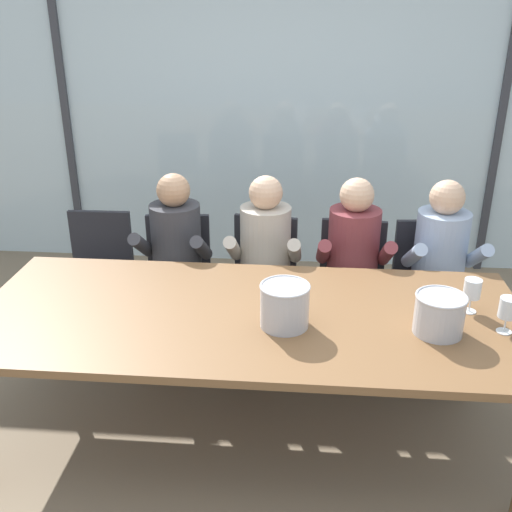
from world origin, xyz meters
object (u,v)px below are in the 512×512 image
Objects in this scene: wine_glass_by_left_taster at (508,308)px; dining_table at (250,323)px; chair_right_of_center at (351,279)px; ice_bucket_secondary at (439,314)px; ice_bucket_primary at (285,305)px; wine_glass_near_bucket at (472,290)px; chair_left_of_center at (178,272)px; chair_near_curtain at (99,267)px; person_maroon_top at (354,262)px; chair_near_window_right at (428,279)px; person_charcoal_jacket at (174,255)px; person_beige_jumper at (264,259)px; chair_center at (263,274)px; person_pale_blue_shirt at (442,265)px.

dining_table is at bearing 175.98° from wine_glass_by_left_taster.
chair_right_of_center is 3.73× the size of ice_bucket_secondary.
ice_bucket_secondary is (0.70, -0.01, -0.01)m from ice_bucket_primary.
wine_glass_near_bucket is at bearing 5.41° from dining_table.
chair_left_of_center is 1.35m from ice_bucket_primary.
chair_near_curtain and chair_right_of_center have the same top height.
person_maroon_top reaches higher than ice_bucket_primary.
person_charcoal_jacket is (-1.63, -0.15, 0.17)m from chair_near_window_right.
person_charcoal_jacket is at bearing 146.44° from ice_bucket_secondary.
chair_near_curtain is 0.73× the size of person_beige_jumper.
dining_table is at bearing -116.32° from chair_right_of_center.
person_charcoal_jacket reaches higher than wine_glass_near_bucket.
chair_near_curtain is at bearing 171.30° from chair_left_of_center.
chair_near_window_right is 1.64m from person_charcoal_jacket.
chair_right_of_center is 0.50m from chair_near_window_right.
ice_bucket_secondary reaches higher than dining_table.
person_beige_jumper reaches higher than wine_glass_near_bucket.
person_beige_jumper reaches higher than chair_left_of_center.
person_charcoal_jacket and person_maroon_top have the same top height.
person_charcoal_jacket reaches higher than chair_near_curtain.
wine_glass_by_left_taster is (1.20, -1.07, 0.38)m from chair_center.
person_beige_jumper is 1.31m from ice_bucket_secondary.
person_charcoal_jacket reaches higher than chair_center.
chair_right_of_center is at bearing 12.67° from person_beige_jumper.
person_pale_blue_shirt is 5.04× the size of ice_bucket_primary.
person_pale_blue_shirt is (0.04, -0.15, 0.17)m from chair_near_window_right.
wine_glass_by_left_taster is at bearing 5.67° from ice_bucket_secondary.
chair_left_of_center reaches higher than dining_table.
wine_glass_near_bucket is (0.90, 0.21, 0.01)m from ice_bucket_primary.
person_beige_jumper is 0.98m from ice_bucket_primary.
person_maroon_top is (1.14, -0.12, 0.17)m from chair_left_of_center.
ice_bucket_primary is 1.01m from wine_glass_by_left_taster.
chair_right_of_center is at bearing 59.41° from dining_table.
person_charcoal_jacket is (-1.13, -0.11, 0.17)m from chair_right_of_center.
dining_table is 1.02m from person_charcoal_jacket.
person_charcoal_jacket is at bearing 127.80° from ice_bucket_primary.
person_maroon_top is (-0.50, -0.15, 0.17)m from chair_near_window_right.
chair_near_window_right is 0.73× the size of person_beige_jumper.
chair_right_of_center is at bearing 120.63° from wine_glass_near_bucket.
chair_left_of_center is at bearing 173.48° from person_maroon_top.
person_charcoal_jacket is at bearing -16.11° from chair_near_curtain.
wine_glass_near_bucket is at bearing -22.51° from person_charcoal_jacket.
dining_table is at bearing -81.99° from chair_center.
wine_glass_near_bucket is (2.19, -0.89, 0.37)m from chair_near_curtain.
wine_glass_near_bucket is (-0.11, 0.19, -0.00)m from wine_glass_by_left_taster.
chair_center is 0.73× the size of person_maroon_top.
chair_near_curtain is 1.73m from ice_bucket_primary.
dining_table is 1.51m from chair_near_curtain.
chair_near_curtain is at bearing -176.79° from chair_right_of_center.
person_charcoal_jacket reaches higher than chair_near_window_right.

